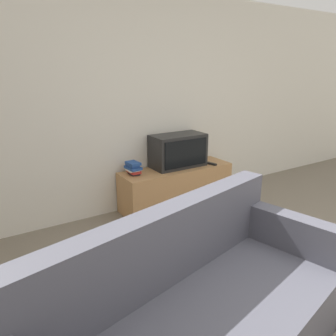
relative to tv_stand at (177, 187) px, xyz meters
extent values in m
cube|color=silver|center=(-0.30, 0.28, 1.05)|extent=(9.00, 0.06, 2.60)
cube|color=tan|center=(0.00, 0.00, 0.00)|extent=(1.48, 0.45, 0.51)
cube|color=black|center=(0.05, 0.05, 0.46)|extent=(0.69, 0.35, 0.42)
cube|color=black|center=(0.05, -0.13, 0.46)|extent=(0.61, 0.01, 0.34)
cube|color=#474751|center=(-1.35, -1.82, 0.44)|extent=(2.03, 0.60, 0.48)
cube|color=#474751|center=(-0.34, -1.95, 0.11)|extent=(0.33, 0.87, 0.72)
cube|color=black|center=(-0.58, 0.05, 0.27)|extent=(0.11, 0.16, 0.02)
cube|color=#B72D28|center=(-0.58, 0.05, 0.29)|extent=(0.11, 0.19, 0.03)
cube|color=silver|center=(-0.60, 0.04, 0.32)|extent=(0.13, 0.16, 0.02)
cube|color=#23478E|center=(-0.59, 0.04, 0.34)|extent=(0.15, 0.22, 0.03)
cube|color=#23478E|center=(-0.60, 0.05, 0.37)|extent=(0.12, 0.17, 0.03)
cube|color=#23478E|center=(-0.60, 0.03, 0.40)|extent=(0.14, 0.19, 0.03)
cube|color=black|center=(0.46, -0.12, 0.27)|extent=(0.07, 0.16, 0.02)
camera|label=1|loc=(-2.23, -3.30, 1.46)|focal=35.00mm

